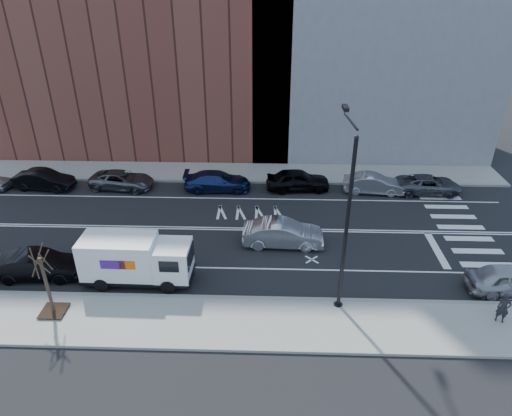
# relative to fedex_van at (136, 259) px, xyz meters

# --- Properties ---
(ground) EXTENTS (120.00, 120.00, 0.00)m
(ground) POSITION_rel_fedex_van_xyz_m (3.55, 5.60, -1.41)
(ground) COLOR black
(ground) RESTS_ON ground
(sidewalk_near) EXTENTS (44.00, 3.60, 0.15)m
(sidewalk_near) POSITION_rel_fedex_van_xyz_m (3.55, -3.20, -1.33)
(sidewalk_near) COLOR gray
(sidewalk_near) RESTS_ON ground
(sidewalk_far) EXTENTS (44.00, 3.60, 0.15)m
(sidewalk_far) POSITION_rel_fedex_van_xyz_m (3.55, 14.40, -1.33)
(sidewalk_far) COLOR gray
(sidewalk_far) RESTS_ON ground
(curb_near) EXTENTS (44.00, 0.25, 0.17)m
(curb_near) POSITION_rel_fedex_van_xyz_m (3.55, -1.40, -1.32)
(curb_near) COLOR gray
(curb_near) RESTS_ON ground
(curb_far) EXTENTS (44.00, 0.25, 0.17)m
(curb_far) POSITION_rel_fedex_van_xyz_m (3.55, 12.60, -1.32)
(curb_far) COLOR gray
(curb_far) RESTS_ON ground
(crosswalk) EXTENTS (3.00, 14.00, 0.01)m
(crosswalk) POSITION_rel_fedex_van_xyz_m (19.55, 5.60, -1.40)
(crosswalk) COLOR white
(crosswalk) RESTS_ON ground
(road_markings) EXTENTS (40.00, 8.60, 0.01)m
(road_markings) POSITION_rel_fedex_van_xyz_m (3.55, 5.60, -1.40)
(road_markings) COLOR white
(road_markings) RESTS_ON ground
(bldg_brick) EXTENTS (26.00, 10.00, 22.00)m
(bldg_brick) POSITION_rel_fedex_van_xyz_m (-4.45, 21.20, 9.59)
(bldg_brick) COLOR brown
(bldg_brick) RESTS_ON ground
(streetlight) EXTENTS (0.44, 4.02, 9.34)m
(streetlight) POSITION_rel_fedex_van_xyz_m (10.55, -1.31, 3.67)
(streetlight) COLOR black
(streetlight) RESTS_ON ground
(street_tree) EXTENTS (1.20, 1.20, 3.75)m
(street_tree) POSITION_rel_fedex_van_xyz_m (-3.45, -2.80, 0.05)
(street_tree) COLOR black
(street_tree) RESTS_ON ground
(fedex_van) EXTENTS (5.90, 2.17, 2.68)m
(fedex_van) POSITION_rel_fedex_van_xyz_m (0.00, 0.00, 0.00)
(fedex_van) COLOR black
(fedex_van) RESTS_ON ground
(far_parked_b) EXTENTS (4.61, 2.01, 1.47)m
(far_parked_b) POSITION_rel_fedex_van_xyz_m (-10.05, 11.08, -0.67)
(far_parked_b) COLOR black
(far_parked_b) RESTS_ON ground
(far_parked_c) EXTENTS (4.97, 2.70, 1.32)m
(far_parked_c) POSITION_rel_fedex_van_xyz_m (-4.20, 11.40, -0.74)
(far_parked_c) COLOR #56595F
(far_parked_c) RESTS_ON ground
(far_parked_d) EXTENTS (5.06, 2.25, 1.44)m
(far_parked_d) POSITION_rel_fedex_van_xyz_m (3.10, 11.31, -0.68)
(far_parked_d) COLOR navy
(far_parked_d) RESTS_ON ground
(far_parked_e) EXTENTS (4.85, 2.25, 1.61)m
(far_parked_e) POSITION_rel_fedex_van_xyz_m (9.15, 11.53, -0.60)
(far_parked_e) COLOR black
(far_parked_e) RESTS_ON ground
(far_parked_f) EXTENTS (4.48, 1.88, 1.44)m
(far_parked_f) POSITION_rel_fedex_van_xyz_m (14.75, 11.24, -0.69)
(far_parked_f) COLOR #9F9FA4
(far_parked_f) RESTS_ON ground
(far_parked_g) EXTENTS (4.78, 2.25, 1.32)m
(far_parked_g) POSITION_rel_fedex_van_xyz_m (18.86, 11.36, -0.74)
(far_parked_g) COLOR #4D5155
(far_parked_g) RESTS_ON ground
(driving_sedan) EXTENTS (4.90, 1.82, 1.60)m
(driving_sedan) POSITION_rel_fedex_van_xyz_m (7.88, 3.84, -0.61)
(driving_sedan) COLOR #B6B6BB
(driving_sedan) RESTS_ON ground
(near_parked_rear_a) EXTENTS (4.71, 1.85, 1.53)m
(near_parked_rear_a) POSITION_rel_fedex_van_xyz_m (-5.45, 0.16, -0.64)
(near_parked_rear_a) COLOR black
(near_parked_rear_a) RESTS_ON ground
(near_parked_front) EXTENTS (4.50, 2.00, 1.51)m
(near_parked_front) POSITION_rel_fedex_van_xyz_m (19.58, -0.25, -0.65)
(near_parked_front) COLOR #ABABB0
(near_parked_front) RESTS_ON ground
(pedestrian) EXTENTS (0.67, 0.55, 1.59)m
(pedestrian) POSITION_rel_fedex_van_xyz_m (18.12, -2.72, -0.46)
(pedestrian) COLOR black
(pedestrian) RESTS_ON sidewalk_near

